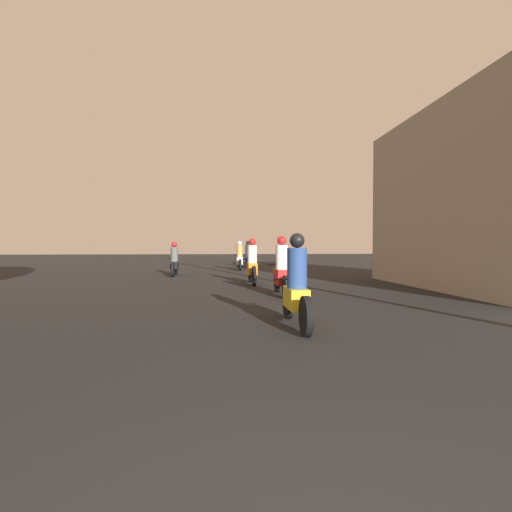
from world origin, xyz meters
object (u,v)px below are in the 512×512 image
at_px(motorcycle_yellow, 296,289).
at_px(motorcycle_blue, 248,257).
at_px(motorcycle_black, 174,262).
at_px(building_right_near, 488,199).
at_px(motorcycle_red, 281,272).
at_px(motorcycle_white, 240,258).
at_px(motorcycle_orange, 252,266).

bearing_deg(motorcycle_yellow, motorcycle_blue, 87.80).
bearing_deg(motorcycle_yellow, motorcycle_black, 105.25).
distance_m(motorcycle_yellow, building_right_near, 8.97).
height_order(motorcycle_red, motorcycle_white, motorcycle_red).
height_order(motorcycle_white, building_right_near, building_right_near).
distance_m(motorcycle_orange, motorcycle_blue, 10.77).
height_order(motorcycle_orange, building_right_near, building_right_near).
bearing_deg(motorcycle_red, motorcycle_black, 114.11).
distance_m(motorcycle_black, motorcycle_blue, 7.70).
xyz_separation_m(motorcycle_yellow, motorcycle_blue, (0.65, 18.00, 0.03)).
bearing_deg(motorcycle_red, motorcycle_orange, 96.79).
xyz_separation_m(motorcycle_red, motorcycle_blue, (0.22, 13.93, 0.02)).
xyz_separation_m(motorcycle_red, building_right_near, (6.60, 1.07, 2.12)).
xyz_separation_m(motorcycle_orange, building_right_near, (7.09, -2.11, 2.12)).
distance_m(motorcycle_black, motorcycle_white, 4.86).
bearing_deg(motorcycle_black, motorcycle_yellow, -74.56).
bearing_deg(building_right_near, motorcycle_red, -170.76).
bearing_deg(motorcycle_red, motorcycle_blue, 87.10).
relative_size(motorcycle_red, building_right_near, 0.25).
xyz_separation_m(motorcycle_white, motorcycle_blue, (0.68, 2.96, 0.02)).
height_order(motorcycle_black, motorcycle_white, motorcycle_white).
relative_size(motorcycle_yellow, motorcycle_white, 1.08).
relative_size(motorcycle_orange, building_right_near, 0.27).
bearing_deg(motorcycle_white, building_right_near, -51.31).
bearing_deg(motorcycle_black, motorcycle_white, 50.82).
xyz_separation_m(motorcycle_yellow, motorcycle_black, (-3.10, 11.28, -0.02)).
xyz_separation_m(motorcycle_white, building_right_near, (7.06, -9.89, 2.12)).
bearing_deg(motorcycle_black, building_right_near, -31.13).
xyz_separation_m(motorcycle_yellow, motorcycle_white, (-0.03, 15.04, 0.02)).
distance_m(motorcycle_red, motorcycle_white, 10.98).
xyz_separation_m(motorcycle_black, motorcycle_blue, (3.75, 6.73, 0.05)).
xyz_separation_m(motorcycle_orange, motorcycle_blue, (0.71, 10.75, 0.02)).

